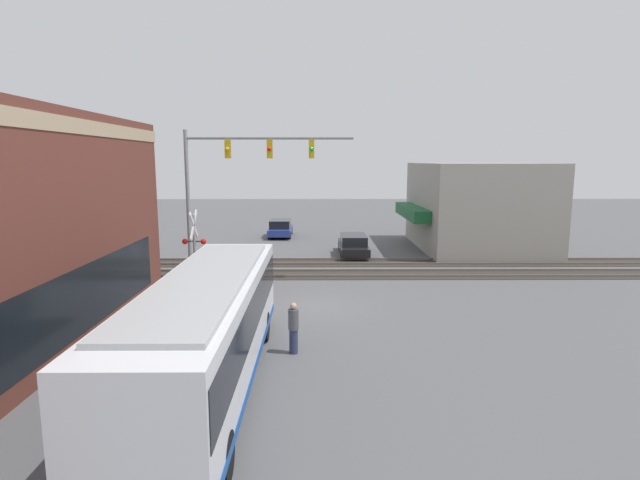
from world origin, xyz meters
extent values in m
plane|color=#565659|center=(0.00, 0.00, 0.00)|extent=(120.00, 120.00, 0.00)
cube|color=tan|center=(-6.27, 7.65, 7.30)|extent=(19.24, 0.36, 0.50)
cube|color=black|center=(-6.27, 7.55, 1.70)|extent=(15.99, 0.12, 2.20)
cube|color=gray|center=(14.34, -11.50, 3.01)|extent=(10.76, 7.99, 6.01)
cube|color=#19592D|center=(14.34, -6.95, 2.60)|extent=(7.53, 1.20, 0.80)
cube|color=silver|center=(-7.74, 2.80, 1.73)|extent=(11.72, 2.55, 2.61)
cube|color=black|center=(-7.74, 2.80, 2.12)|extent=(11.48, 2.59, 1.10)
cube|color=#194CA5|center=(-7.74, 2.80, 0.59)|extent=(11.48, 2.58, 0.24)
cube|color=#A5A8AA|center=(-7.74, 2.80, 3.10)|extent=(9.96, 2.17, 0.12)
cylinder|color=black|center=(-4.08, 2.80, 0.50)|extent=(1.00, 2.57, 1.00)
cylinder|color=black|center=(-11.79, 2.80, 0.50)|extent=(1.00, 2.57, 1.00)
cylinder|color=gray|center=(4.41, 6.31, 3.85)|extent=(0.20, 0.20, 7.70)
cylinder|color=gray|center=(4.41, 2.16, 7.30)|extent=(0.16, 8.31, 0.16)
cube|color=gold|center=(4.41, 4.23, 6.75)|extent=(0.30, 0.27, 0.90)
sphere|color=yellow|center=(4.24, 4.23, 6.75)|extent=(0.20, 0.20, 0.20)
cube|color=gold|center=(4.41, 2.16, 6.75)|extent=(0.30, 0.27, 0.90)
sphere|color=red|center=(4.24, 2.16, 6.75)|extent=(0.20, 0.20, 0.20)
cube|color=gold|center=(4.41, 0.08, 6.75)|extent=(0.30, 0.27, 0.90)
sphere|color=green|center=(4.24, 0.08, 6.75)|extent=(0.20, 0.20, 0.20)
cylinder|color=gray|center=(3.31, 5.80, 1.80)|extent=(0.14, 0.14, 3.60)
cube|color=white|center=(3.31, 5.80, 3.10)|extent=(1.41, 0.06, 1.41)
cube|color=white|center=(3.31, 5.80, 3.10)|extent=(1.41, 0.06, 1.41)
cylinder|color=#38383A|center=(3.31, 5.80, 2.30)|extent=(0.08, 0.90, 0.08)
sphere|color=red|center=(3.26, 5.35, 2.30)|extent=(0.28, 0.28, 0.28)
sphere|color=red|center=(3.26, 6.25, 2.30)|extent=(0.28, 0.28, 0.28)
cube|color=#332D28|center=(6.00, 0.00, 0.01)|extent=(2.60, 60.00, 0.03)
cube|color=#6B6056|center=(5.28, 0.00, 0.07)|extent=(0.07, 60.00, 0.15)
cube|color=#6B6056|center=(6.72, 0.00, 0.07)|extent=(0.07, 60.00, 0.15)
cube|color=#332D28|center=(9.20, 0.00, 0.01)|extent=(2.60, 60.00, 0.03)
cube|color=#6B6056|center=(8.48, 0.00, 0.07)|extent=(0.07, 60.00, 0.15)
cube|color=#6B6056|center=(9.92, 0.00, 0.07)|extent=(0.07, 60.00, 0.15)
cube|color=black|center=(11.82, -2.60, 0.51)|extent=(4.90, 1.80, 0.50)
cube|color=black|center=(11.57, -2.60, 1.07)|extent=(2.69, 1.62, 0.62)
cylinder|color=black|center=(13.34, -2.60, 0.32)|extent=(0.64, 1.82, 0.64)
cylinder|color=black|center=(10.30, -2.60, 0.32)|extent=(0.64, 1.82, 0.64)
cube|color=navy|center=(19.94, 2.80, 0.52)|extent=(4.54, 1.80, 0.52)
cube|color=black|center=(19.71, 2.80, 1.10)|extent=(2.50, 1.62, 0.64)
cylinder|color=black|center=(21.34, 2.80, 0.32)|extent=(0.64, 1.82, 0.64)
cylinder|color=black|center=(18.53, 2.80, 0.32)|extent=(0.64, 1.82, 0.64)
cylinder|color=#2D3351|center=(-5.28, 0.59, 0.40)|extent=(0.28, 0.28, 0.81)
cylinder|color=#4C4C51|center=(-5.28, 0.59, 1.14)|extent=(0.34, 0.34, 0.67)
sphere|color=tan|center=(-5.28, 0.59, 1.59)|extent=(0.22, 0.22, 0.22)
camera|label=1|loc=(-20.74, -0.16, 6.21)|focal=28.00mm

